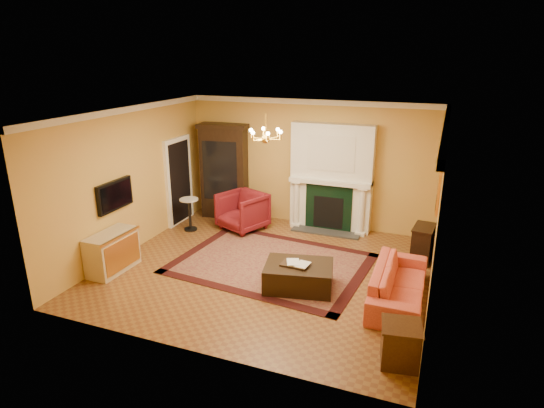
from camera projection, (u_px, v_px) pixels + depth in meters
The scene contains 26 objects.
floor at pixel (266, 270), 8.84m from camera, with size 6.00×5.50×0.02m, color brown.
ceiling at pixel (266, 113), 7.88m from camera, with size 6.00×5.50×0.02m, color white.
wall_back at pixel (309, 163), 10.80m from camera, with size 6.00×0.02×3.00m, color gold.
wall_front at pixel (187, 255), 5.92m from camera, with size 6.00×0.02×3.00m, color gold.
wall_left at pixel (131, 180), 9.39m from camera, with size 0.02×5.50×3.00m, color gold.
wall_right at pixel (439, 216), 7.33m from camera, with size 0.02×5.50×3.00m, color gold.
fireplace at pixel (331, 180), 10.53m from camera, with size 1.90×0.70×2.50m.
crown_molding at pixel (284, 111), 8.75m from camera, with size 6.00×5.50×0.12m.
doorway at pixel (179, 181), 11.02m from camera, with size 0.08×1.05×2.10m.
tv_panel at pixel (115, 195), 8.88m from camera, with size 0.09×0.95×0.58m.
gilt_mirror at pixel (440, 184), 8.54m from camera, with size 0.06×0.76×1.05m.
chandelier at pixel (266, 136), 8.01m from camera, with size 0.63×0.55×0.53m.
oriental_rug at pixel (271, 263), 9.07m from camera, with size 3.67×2.76×0.01m, color #4D101E.
china_cabinet at pixel (225, 173), 11.40m from camera, with size 1.13×0.51×2.26m, color black.
wingback_armchair at pixel (242, 209), 10.70m from camera, with size 0.95×0.89×0.98m, color maroon.
pedestal_table at pixel (190, 212), 10.65m from camera, with size 0.43×0.43×0.78m.
commode at pixel (112, 252), 8.67m from camera, with size 0.49×1.03×0.77m, color beige.
coral_sofa at pixel (399, 278), 7.61m from camera, with size 2.09×0.61×0.82m, color #E05B47.
end_table at pixel (400, 345), 6.08m from camera, with size 0.48×0.48×0.56m, color #3E2610.
console_table at pixel (422, 244), 9.10m from camera, with size 0.36×0.63×0.70m, color black.
leather_ottoman at pixel (299, 276), 8.06m from camera, with size 1.18×0.86×0.44m, color black.
ottoman_tray at pixel (295, 264), 7.99m from camera, with size 0.46×0.36×0.03m, color black.
book_a at pixel (287, 256), 7.93m from camera, with size 0.22×0.03×0.29m, color gray.
book_b at pixel (297, 256), 7.90m from camera, with size 0.22×0.02×0.30m, color gray.
topiary_left at pixel (310, 167), 10.58m from camera, with size 0.16×0.16×0.44m.
topiary_right at pixel (365, 173), 10.14m from camera, with size 0.15×0.15×0.41m.
Camera 1 is at (2.98, -7.40, 4.00)m, focal length 30.00 mm.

